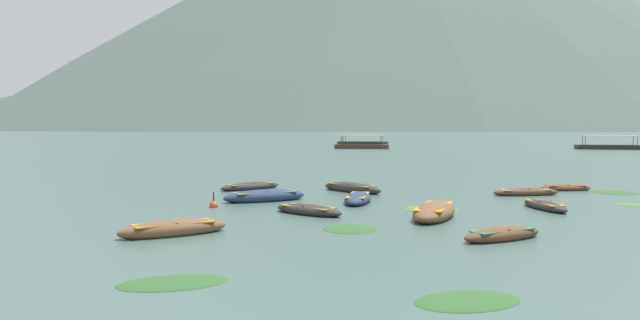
% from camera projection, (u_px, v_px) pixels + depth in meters
% --- Properties ---
extents(ground_plane, '(6000.00, 6000.00, 0.00)m').
position_uv_depth(ground_plane, '(325.00, 129.00, 1504.96)').
color(ground_plane, '#425B56').
extents(mountain_1, '(1311.95, 1311.95, 393.20)m').
position_uv_depth(mountain_1, '(163.00, 55.00, 1535.94)').
color(mountain_1, '#4C5B56').
rests_on(mountain_1, ground).
extents(mountain_2, '(1755.61, 1755.61, 594.03)m').
position_uv_depth(mountain_2, '(386.00, 4.00, 1374.28)').
color(mountain_2, '#4C5B56').
rests_on(mountain_2, ground).
extents(mountain_3, '(1849.77, 1849.77, 451.79)m').
position_uv_depth(mountain_3, '(520.00, 50.00, 1660.99)').
color(mountain_3, slate).
rests_on(mountain_3, ground).
extents(rowboat_0, '(3.25, 2.36, 0.50)m').
position_uv_depth(rowboat_0, '(502.00, 235.00, 18.87)').
color(rowboat_0, brown).
rests_on(rowboat_0, ground).
extents(rowboat_1, '(3.77, 4.10, 0.66)m').
position_uv_depth(rowboat_1, '(352.00, 188.00, 33.04)').
color(rowboat_1, '#2D2826').
rests_on(rowboat_1, ground).
extents(rowboat_2, '(3.82, 1.54, 0.50)m').
position_uv_depth(rowboat_2, '(526.00, 192.00, 31.31)').
color(rowboat_2, '#4C3323').
rests_on(rowboat_2, ground).
extents(rowboat_4, '(3.78, 2.94, 0.64)m').
position_uv_depth(rowboat_4, '(174.00, 229.00, 19.70)').
color(rowboat_4, brown).
rests_on(rowboat_4, ground).
extents(rowboat_5, '(3.01, 4.70, 0.75)m').
position_uv_depth(rowboat_5, '(434.00, 212.00, 23.51)').
color(rowboat_5, brown).
rests_on(rowboat_5, ground).
extents(rowboat_6, '(3.11, 1.31, 0.46)m').
position_uv_depth(rowboat_6, '(566.00, 188.00, 33.73)').
color(rowboat_6, brown).
rests_on(rowboat_6, ground).
extents(rowboat_7, '(1.41, 3.44, 0.47)m').
position_uv_depth(rowboat_7, '(545.00, 206.00, 25.93)').
color(rowboat_7, '#2D2826').
rests_on(rowboat_7, ground).
extents(rowboat_8, '(3.38, 3.04, 0.51)m').
position_uv_depth(rowboat_8, '(309.00, 210.00, 24.47)').
color(rowboat_8, '#2D2826').
rests_on(rowboat_8, ground).
extents(rowboat_9, '(3.75, 3.43, 0.52)m').
position_uv_depth(rowboat_9, '(250.00, 187.00, 34.29)').
color(rowboat_9, '#2D2826').
rests_on(rowboat_9, ground).
extents(rowboat_10, '(4.45, 3.22, 0.72)m').
position_uv_depth(rowboat_10, '(265.00, 196.00, 28.88)').
color(rowboat_10, navy).
rests_on(rowboat_10, ground).
extents(rowboat_11, '(1.87, 4.04, 0.58)m').
position_uv_depth(rowboat_11, '(358.00, 198.00, 28.37)').
color(rowboat_11, navy).
rests_on(rowboat_11, ground).
extents(ferry_0, '(11.18, 5.97, 2.54)m').
position_uv_depth(ferry_0, '(609.00, 147.00, 99.47)').
color(ferry_0, '#2D2826').
rests_on(ferry_0, ground).
extents(ferry_1, '(9.85, 4.57, 2.54)m').
position_uv_depth(ferry_1, '(362.00, 146.00, 102.74)').
color(ferry_1, '#4C3323').
rests_on(ferry_1, ground).
extents(ferry_2, '(11.14, 5.95, 2.54)m').
position_uv_depth(ferry_2, '(363.00, 143.00, 124.34)').
color(ferry_2, '#2D2826').
rests_on(ferry_2, ground).
extents(mooring_buoy, '(0.40, 0.40, 0.81)m').
position_uv_depth(mooring_buoy, '(214.00, 205.00, 26.51)').
color(mooring_buoy, '#DB4C1E').
rests_on(mooring_buoy, ground).
extents(weed_patch_0, '(2.75, 2.22, 0.14)m').
position_uv_depth(weed_patch_0, '(468.00, 301.00, 12.14)').
color(weed_patch_0, '#2D5628').
rests_on(weed_patch_0, ground).
extents(weed_patch_2, '(2.86, 2.85, 0.14)m').
position_uv_depth(weed_patch_2, '(615.00, 193.00, 32.47)').
color(weed_patch_2, '#2D5628').
rests_on(weed_patch_2, ground).
extents(weed_patch_3, '(3.39, 3.38, 0.14)m').
position_uv_depth(weed_patch_3, '(431.00, 209.00, 25.86)').
color(weed_patch_3, '#477033').
rests_on(weed_patch_3, ground).
extents(weed_patch_5, '(2.91, 2.16, 0.14)m').
position_uv_depth(weed_patch_5, '(173.00, 283.00, 13.56)').
color(weed_patch_5, '#2D5628').
rests_on(weed_patch_5, ground).
extents(weed_patch_6, '(2.21, 2.24, 0.14)m').
position_uv_depth(weed_patch_6, '(350.00, 229.00, 20.78)').
color(weed_patch_6, '#2D5628').
rests_on(weed_patch_6, ground).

